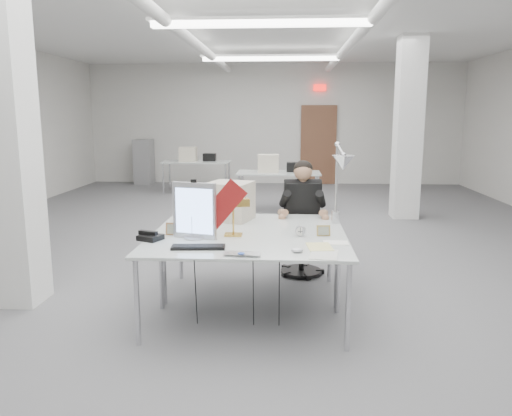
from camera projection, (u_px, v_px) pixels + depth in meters
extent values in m
cube|color=#59595C|center=(260.00, 252.00, 6.85)|extent=(10.00, 14.00, 0.02)
cube|color=white|center=(261.00, 4.00, 6.26)|extent=(10.00, 14.00, 0.02)
cube|color=silver|center=(274.00, 124.00, 13.43)|extent=(10.00, 0.02, 3.20)
cube|color=white|center=(8.00, 141.00, 4.73)|extent=(0.45, 0.45, 3.20)
cube|color=white|center=(408.00, 129.00, 8.86)|extent=(0.45, 0.45, 3.20)
cube|color=brown|center=(318.00, 145.00, 13.39)|extent=(0.95, 0.08, 2.10)
cube|color=red|center=(320.00, 88.00, 13.08)|extent=(0.32, 0.06, 0.16)
cylinder|color=silver|center=(167.00, 21.00, 6.36)|extent=(0.16, 13.60, 0.16)
cylinder|color=silver|center=(373.00, 19.00, 6.21)|extent=(0.16, 13.60, 0.16)
cube|color=white|center=(261.00, 24.00, 6.30)|extent=(2.80, 0.14, 0.08)
cube|color=white|center=(271.00, 59.00, 10.22)|extent=(2.80, 0.14, 0.08)
cube|color=silver|center=(245.00, 246.00, 4.26)|extent=(1.80, 0.90, 0.02)
cube|color=silver|center=(252.00, 223.00, 5.14)|extent=(1.80, 0.90, 0.02)
cube|color=silver|center=(279.00, 173.00, 9.64)|extent=(1.60, 0.80, 0.02)
cube|color=silver|center=(197.00, 162.00, 11.92)|extent=(1.60, 0.80, 0.02)
cube|color=gray|center=(144.00, 162.00, 13.47)|extent=(0.45, 0.55, 1.20)
cube|color=silver|center=(194.00, 211.00, 4.43)|extent=(0.40, 0.14, 0.50)
cube|color=maroon|center=(222.00, 206.00, 4.37)|extent=(0.46, 0.05, 0.49)
cube|color=black|center=(198.00, 247.00, 4.13)|extent=(0.45, 0.18, 0.02)
imported|color=#A9A9AE|center=(241.00, 256.00, 3.88)|extent=(0.30, 0.21, 0.02)
ellipsoid|color=#BBBBC1|center=(297.00, 250.00, 4.00)|extent=(0.11, 0.08, 0.04)
cube|color=black|center=(150.00, 237.00, 4.40)|extent=(0.24, 0.23, 0.05)
cube|color=#A97448|center=(174.00, 229.00, 4.59)|extent=(0.15, 0.04, 0.11)
cube|color=tan|center=(323.00, 231.00, 4.55)|extent=(0.13, 0.05, 0.10)
cylinder|color=#ABAAAF|center=(300.00, 231.00, 4.54)|extent=(0.10, 0.05, 0.09)
cube|color=silver|center=(324.00, 254.00, 3.94)|extent=(0.26, 0.34, 0.01)
cube|color=#E8E08B|center=(320.00, 247.00, 4.16)|extent=(0.23, 0.29, 0.01)
cube|color=white|center=(336.00, 243.00, 4.30)|extent=(0.21, 0.15, 0.01)
cube|color=#BEB39D|center=(230.00, 201.00, 5.23)|extent=(0.52, 0.51, 0.40)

